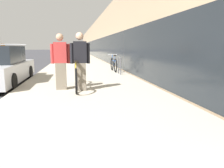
{
  "coord_description": "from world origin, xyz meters",
  "views": [
    {
      "loc": [
        5.66,
        -4.33,
        1.46
      ],
      "look_at": [
        8.71,
        13.41,
        -1.62
      ],
      "focal_mm": 35.0,
      "sensor_mm": 36.0,
      "label": 1
    }
  ],
  "objects_px": {
    "tandem_bicycle": "(76,76)",
    "person_rider": "(80,62)",
    "bike_rack_hoop": "(120,64)",
    "cruiser_bike_nearest": "(114,64)",
    "person_bystander": "(61,62)"
  },
  "relations": [
    {
      "from": "tandem_bicycle",
      "to": "person_rider",
      "type": "bearing_deg",
      "value": -64.91
    },
    {
      "from": "tandem_bicycle",
      "to": "cruiser_bike_nearest",
      "type": "xyz_separation_m",
      "value": [
        2.11,
        4.83,
        -0.01
      ]
    },
    {
      "from": "cruiser_bike_nearest",
      "to": "bike_rack_hoop",
      "type": "bearing_deg",
      "value": -87.49
    },
    {
      "from": "tandem_bicycle",
      "to": "person_rider",
      "type": "relative_size",
      "value": 1.38
    },
    {
      "from": "person_bystander",
      "to": "bike_rack_hoop",
      "type": "distance_m",
      "value": 4.42
    },
    {
      "from": "person_rider",
      "to": "bike_rack_hoop",
      "type": "bearing_deg",
      "value": 61.96
    },
    {
      "from": "person_bystander",
      "to": "cruiser_bike_nearest",
      "type": "xyz_separation_m",
      "value": [
        2.58,
        4.84,
        -0.49
      ]
    },
    {
      "from": "tandem_bicycle",
      "to": "person_bystander",
      "type": "distance_m",
      "value": 0.67
    },
    {
      "from": "person_rider",
      "to": "cruiser_bike_nearest",
      "type": "bearing_deg",
      "value": 68.96
    },
    {
      "from": "person_rider",
      "to": "person_bystander",
      "type": "bearing_deg",
      "value": 155.15
    },
    {
      "from": "tandem_bicycle",
      "to": "cruiser_bike_nearest",
      "type": "distance_m",
      "value": 5.27
    },
    {
      "from": "tandem_bicycle",
      "to": "bike_rack_hoop",
      "type": "distance_m",
      "value": 4.13
    },
    {
      "from": "person_rider",
      "to": "bike_rack_hoop",
      "type": "xyz_separation_m",
      "value": [
        2.03,
        3.81,
        -0.38
      ]
    },
    {
      "from": "person_rider",
      "to": "person_bystander",
      "type": "xyz_separation_m",
      "value": [
        -0.61,
        0.28,
        -0.01
      ]
    },
    {
      "from": "bike_rack_hoop",
      "to": "cruiser_bike_nearest",
      "type": "height_order",
      "value": "cruiser_bike_nearest"
    }
  ]
}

